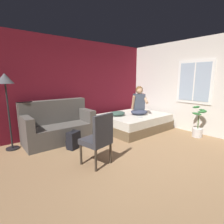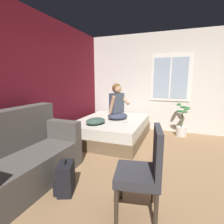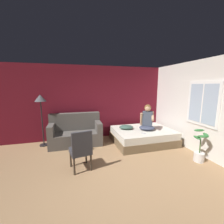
{
  "view_description": "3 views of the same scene",
  "coord_description": "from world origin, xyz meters",
  "px_view_note": "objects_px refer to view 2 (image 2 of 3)",
  "views": [
    {
      "loc": [
        -2.4,
        -2.03,
        1.6
      ],
      "look_at": [
        0.33,
        1.3,
        0.76
      ],
      "focal_mm": 28.0,
      "sensor_mm": 36.0,
      "label": 1
    },
    {
      "loc": [
        -2.39,
        0.18,
        1.46
      ],
      "look_at": [
        0.77,
        1.37,
        0.82
      ],
      "focal_mm": 28.0,
      "sensor_mm": 36.0,
      "label": 2
    },
    {
      "loc": [
        -0.87,
        -2.88,
        1.98
      ],
      "look_at": [
        0.38,
        1.55,
        1.16
      ],
      "focal_mm": 24.0,
      "sensor_mm": 36.0,
      "label": 3
    }
  ],
  "objects_px": {
    "throw_pillow": "(96,121)",
    "person_seated": "(117,105)",
    "potted_plant": "(182,125)",
    "backpack": "(65,178)",
    "bed": "(112,129)",
    "cell_phone": "(126,122)",
    "couch": "(20,157)",
    "side_chair": "(144,168)"
  },
  "relations": [
    {
      "from": "side_chair",
      "to": "person_seated",
      "type": "distance_m",
      "value": 2.57
    },
    {
      "from": "bed",
      "to": "throw_pillow",
      "type": "distance_m",
      "value": 0.66
    },
    {
      "from": "backpack",
      "to": "bed",
      "type": "bearing_deg",
      "value": 5.04
    },
    {
      "from": "throw_pillow",
      "to": "cell_phone",
      "type": "bearing_deg",
      "value": -58.86
    },
    {
      "from": "throw_pillow",
      "to": "side_chair",
      "type": "bearing_deg",
      "value": -140.28
    },
    {
      "from": "cell_phone",
      "to": "throw_pillow",
      "type": "bearing_deg",
      "value": -111.39
    },
    {
      "from": "person_seated",
      "to": "potted_plant",
      "type": "height_order",
      "value": "person_seated"
    },
    {
      "from": "bed",
      "to": "side_chair",
      "type": "xyz_separation_m",
      "value": [
        -2.21,
        -1.21,
        0.3
      ]
    },
    {
      "from": "backpack",
      "to": "couch",
      "type": "bearing_deg",
      "value": 94.55
    },
    {
      "from": "bed",
      "to": "person_seated",
      "type": "distance_m",
      "value": 0.62
    },
    {
      "from": "person_seated",
      "to": "couch",
      "type": "bearing_deg",
      "value": 165.4
    },
    {
      "from": "couch",
      "to": "backpack",
      "type": "bearing_deg",
      "value": -85.45
    },
    {
      "from": "side_chair",
      "to": "backpack",
      "type": "relative_size",
      "value": 2.14
    },
    {
      "from": "potted_plant",
      "to": "throw_pillow",
      "type": "bearing_deg",
      "value": 127.08
    },
    {
      "from": "throw_pillow",
      "to": "potted_plant",
      "type": "height_order",
      "value": "potted_plant"
    },
    {
      "from": "person_seated",
      "to": "potted_plant",
      "type": "distance_m",
      "value": 1.76
    },
    {
      "from": "couch",
      "to": "side_chair",
      "type": "relative_size",
      "value": 1.75
    },
    {
      "from": "backpack",
      "to": "potted_plant",
      "type": "bearing_deg",
      "value": -25.49
    },
    {
      "from": "person_seated",
      "to": "backpack",
      "type": "distance_m",
      "value": 2.39
    },
    {
      "from": "couch",
      "to": "person_seated",
      "type": "height_order",
      "value": "person_seated"
    },
    {
      "from": "potted_plant",
      "to": "cell_phone",
      "type": "bearing_deg",
      "value": 129.73
    },
    {
      "from": "bed",
      "to": "side_chair",
      "type": "bearing_deg",
      "value": -151.34
    },
    {
      "from": "cell_phone",
      "to": "side_chair",
      "type": "bearing_deg",
      "value": -31.47
    },
    {
      "from": "throw_pillow",
      "to": "person_seated",
      "type": "bearing_deg",
      "value": -23.15
    },
    {
      "from": "bed",
      "to": "potted_plant",
      "type": "xyz_separation_m",
      "value": [
        0.81,
        -1.63,
        0.07
      ]
    },
    {
      "from": "throw_pillow",
      "to": "potted_plant",
      "type": "relative_size",
      "value": 0.56
    },
    {
      "from": "person_seated",
      "to": "cell_phone",
      "type": "distance_m",
      "value": 0.56
    },
    {
      "from": "person_seated",
      "to": "backpack",
      "type": "relative_size",
      "value": 1.91
    },
    {
      "from": "bed",
      "to": "throw_pillow",
      "type": "xyz_separation_m",
      "value": [
        -0.55,
        0.17,
        0.31
      ]
    },
    {
      "from": "bed",
      "to": "person_seated",
      "type": "xyz_separation_m",
      "value": [
        0.1,
        -0.11,
        0.6
      ]
    },
    {
      "from": "cell_phone",
      "to": "backpack",
      "type": "bearing_deg",
      "value": -59.17
    },
    {
      "from": "backpack",
      "to": "potted_plant",
      "type": "relative_size",
      "value": 0.54
    },
    {
      "from": "side_chair",
      "to": "throw_pillow",
      "type": "bearing_deg",
      "value": 39.72
    },
    {
      "from": "bed",
      "to": "potted_plant",
      "type": "bearing_deg",
      "value": -63.61
    },
    {
      "from": "person_seated",
      "to": "side_chair",
      "type": "bearing_deg",
      "value": -154.53
    },
    {
      "from": "person_seated",
      "to": "potted_plant",
      "type": "xyz_separation_m",
      "value": [
        0.71,
        -1.52,
        -0.53
      ]
    },
    {
      "from": "couch",
      "to": "throw_pillow",
      "type": "height_order",
      "value": "couch"
    },
    {
      "from": "bed",
      "to": "side_chair",
      "type": "height_order",
      "value": "side_chair"
    },
    {
      "from": "side_chair",
      "to": "bed",
      "type": "bearing_deg",
      "value": 28.66
    },
    {
      "from": "couch",
      "to": "side_chair",
      "type": "distance_m",
      "value": 1.72
    },
    {
      "from": "bed",
      "to": "backpack",
      "type": "distance_m",
      "value": 2.21
    },
    {
      "from": "side_chair",
      "to": "potted_plant",
      "type": "relative_size",
      "value": 1.15
    }
  ]
}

